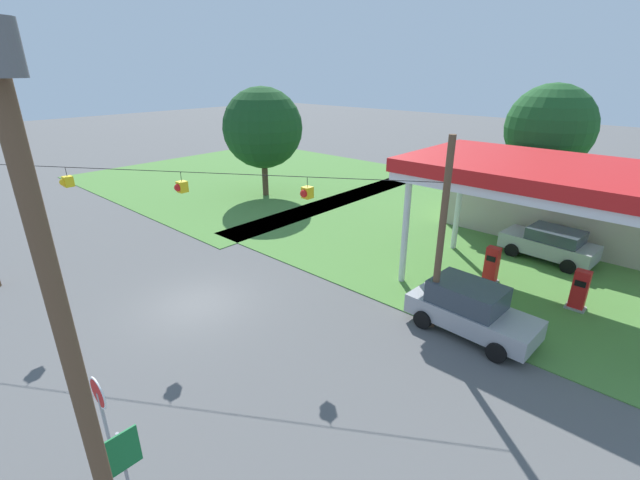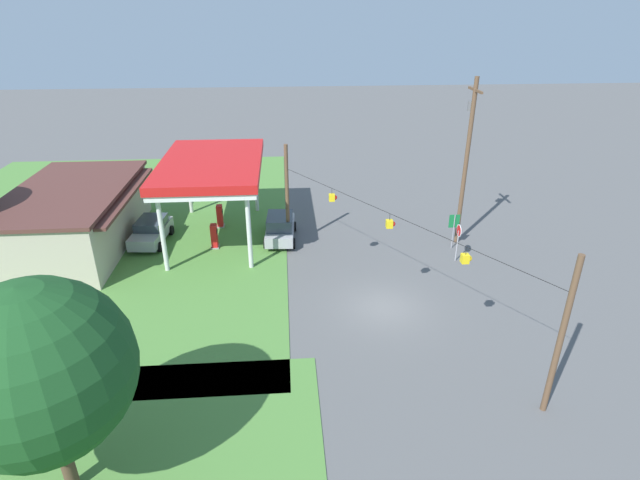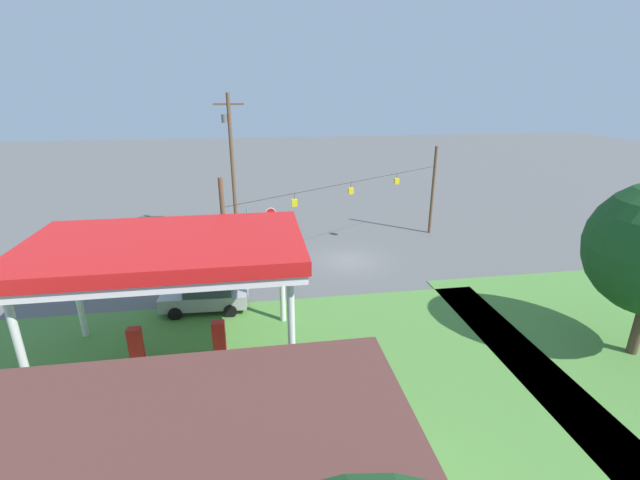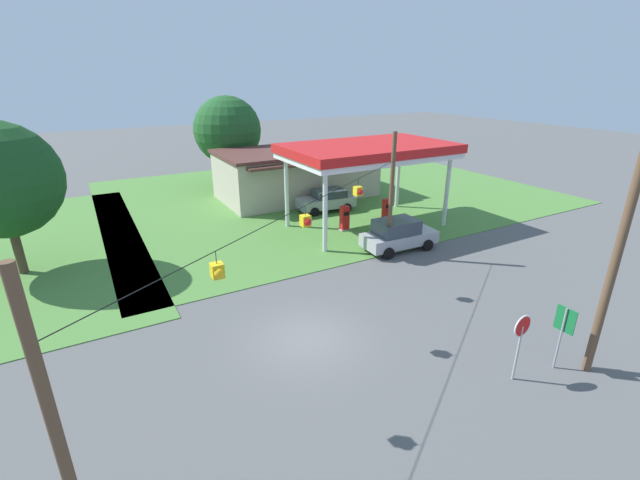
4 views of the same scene
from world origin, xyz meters
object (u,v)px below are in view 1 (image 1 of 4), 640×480
(gas_station_store, at_px, (578,200))
(tree_behind_station, at_px, (550,128))
(gas_station_canopy, at_px, (554,177))
(utility_pole_main, at_px, (55,293))
(tree_west_verge, at_px, (263,128))
(stop_sign_roadside, at_px, (100,403))
(car_at_pumps_front, at_px, (470,309))
(route_sign, at_px, (124,461))
(car_at_pumps_rear, at_px, (550,243))
(fuel_pump_far, at_px, (579,291))
(fuel_pump_near, at_px, (491,266))

(gas_station_store, height_order, tree_behind_station, tree_behind_station)
(gas_station_canopy, bearing_deg, utility_pole_main, -96.95)
(tree_west_verge, bearing_deg, gas_station_canopy, -7.61)
(stop_sign_roadside, bearing_deg, tree_west_verge, -50.10)
(car_at_pumps_front, relative_size, stop_sign_roadside, 1.83)
(gas_station_canopy, relative_size, route_sign, 4.51)
(route_sign, bearing_deg, car_at_pumps_rear, 83.30)
(gas_station_canopy, bearing_deg, gas_station_store, 94.09)
(utility_pole_main, distance_m, tree_west_verge, 26.20)
(route_sign, bearing_deg, tree_west_verge, 132.64)
(fuel_pump_far, xyz_separation_m, tree_behind_station, (-6.15, 15.31, 4.29))
(fuel_pump_far, distance_m, route_sign, 16.49)
(gas_station_canopy, xyz_separation_m, car_at_pumps_front, (-0.79, -4.38, -4.12))
(fuel_pump_far, xyz_separation_m, route_sign, (-4.67, -15.79, 0.91))
(car_at_pumps_rear, distance_m, utility_pole_main, 21.48)
(gas_station_canopy, distance_m, fuel_pump_near, 4.61)
(utility_pole_main, distance_m, tree_behind_station, 31.84)
(gas_station_canopy, bearing_deg, fuel_pump_near, -179.95)
(stop_sign_roadside, distance_m, tree_behind_station, 30.97)
(gas_station_canopy, height_order, gas_station_store, gas_station_canopy)
(fuel_pump_far, bearing_deg, car_at_pumps_rear, 117.76)
(fuel_pump_far, bearing_deg, car_at_pumps_front, -120.01)
(fuel_pump_near, bearing_deg, tree_behind_station, 99.93)
(car_at_pumps_front, distance_m, route_sign, 11.64)
(gas_station_canopy, xyz_separation_m, car_at_pumps_rear, (-0.57, 4.38, -4.20))
(gas_station_canopy, relative_size, fuel_pump_far, 6.43)
(utility_pole_main, xyz_separation_m, tree_behind_station, (-2.42, 31.73, -0.98))
(route_sign, distance_m, utility_pole_main, 4.51)
(gas_station_store, xyz_separation_m, fuel_pump_far, (2.40, -9.21, -1.21))
(car_at_pumps_rear, xyz_separation_m, tree_west_verge, (-19.36, -1.72, 4.10))
(fuel_pump_near, bearing_deg, car_at_pumps_rear, 75.04)
(gas_station_canopy, xyz_separation_m, tree_west_verge, (-19.93, 2.66, -0.11))
(car_at_pumps_front, distance_m, stop_sign_roadside, 11.82)
(utility_pole_main, bearing_deg, stop_sign_roadside, 161.28)
(car_at_pumps_rear, bearing_deg, gas_station_canopy, 102.31)
(gas_station_canopy, bearing_deg, tree_west_verge, 172.39)
(gas_station_canopy, xyz_separation_m, tree_behind_station, (-4.42, 15.31, 0.02))
(route_sign, bearing_deg, tree_behind_station, 92.72)
(gas_station_canopy, xyz_separation_m, route_sign, (-2.94, -15.79, -3.36))
(car_at_pumps_front, bearing_deg, car_at_pumps_rear, 91.42)
(utility_pole_main, bearing_deg, route_sign, 146.38)
(car_at_pumps_rear, distance_m, stop_sign_roadside, 20.32)
(stop_sign_roadside, xyz_separation_m, tree_west_verge, (-15.17, 18.14, 3.15))
(gas_station_canopy, distance_m, car_at_pumps_front, 6.07)
(gas_station_store, bearing_deg, fuel_pump_near, -96.68)
(gas_station_canopy, bearing_deg, fuel_pump_far, -0.05)
(car_at_pumps_front, height_order, stop_sign_roadside, stop_sign_roadside)
(fuel_pump_far, distance_m, utility_pole_main, 17.64)
(fuel_pump_near, xyz_separation_m, car_at_pumps_rear, (1.17, 4.38, 0.06))
(gas_station_store, distance_m, car_at_pumps_front, 13.63)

